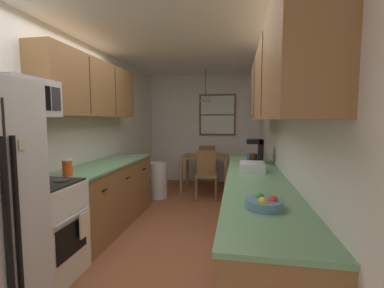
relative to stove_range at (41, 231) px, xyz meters
name	(u,v)px	position (x,y,z in m)	size (l,w,h in m)	color
ground_plane	(182,222)	(0.99, 1.60, -0.47)	(12.00, 12.00, 0.00)	brown
wall_left	(94,135)	(-0.36, 1.60, 0.80)	(0.10, 9.00, 2.55)	white
wall_right	(279,136)	(2.34, 1.60, 0.80)	(0.10, 9.00, 2.55)	white
wall_back	(204,129)	(0.99, 4.25, 0.80)	(4.40, 0.10, 2.55)	white
ceiling_slab	(181,41)	(0.99, 1.60, 2.12)	(4.40, 9.00, 0.08)	white
stove_range	(41,231)	(0.00, 0.00, 0.00)	(0.66, 0.61, 1.10)	white
microwave_over_range	(22,98)	(-0.11, 0.00, 1.22)	(0.39, 0.58, 0.34)	silver
counter_left	(108,194)	(-0.01, 1.29, -0.02)	(0.64, 1.97, 0.90)	olive
upper_cabinets_left	(93,89)	(-0.15, 1.24, 1.44)	(0.33, 2.05, 0.74)	olive
counter_right	(256,220)	(1.99, 0.68, -0.02)	(0.64, 3.24, 0.90)	olive
upper_cabinets_right	(274,82)	(2.13, 0.63, 1.39)	(0.33, 2.92, 0.73)	olive
dining_table	(205,161)	(1.12, 3.45, 0.14)	(0.97, 0.74, 0.73)	olive
dining_chair_near	(206,172)	(1.21, 2.87, 0.03)	(0.44, 0.44, 0.90)	olive
dining_chair_far	(207,162)	(1.10, 4.02, 0.03)	(0.41, 0.41, 0.90)	olive
pendant_light	(206,99)	(1.12, 3.45, 1.46)	(0.28, 0.28, 0.67)	black
back_window	(217,115)	(1.31, 4.18, 1.14)	(0.86, 0.05, 0.97)	brown
trash_bin	(158,180)	(0.29, 2.71, -0.13)	(0.36, 0.36, 0.68)	silver
storage_canister	(67,167)	(-0.01, 0.44, 0.52)	(0.10, 0.10, 0.18)	#D84C19
dish_towel	(85,224)	(0.35, 0.15, 0.03)	(0.02, 0.16, 0.24)	beige
coffee_maker	(257,151)	(2.06, 1.59, 0.60)	(0.22, 0.18, 0.33)	black
mug_by_coffeemaker	(250,157)	(1.97, 1.91, 0.47)	(0.13, 0.09, 0.09)	#335999
fruit_bowl	(264,203)	(1.97, -0.28, 0.47)	(0.26, 0.26, 0.09)	#597F9E
dish_rack	(252,167)	(1.96, 1.04, 0.48)	(0.28, 0.34, 0.10)	silver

